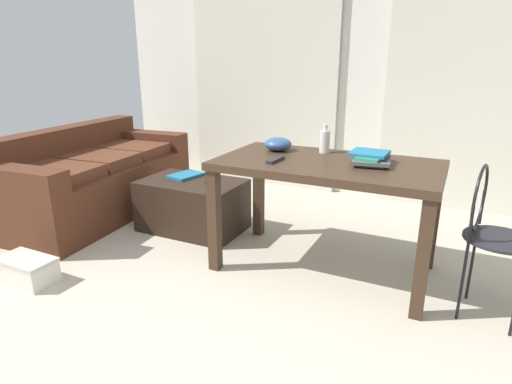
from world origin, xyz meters
TOP-DOWN VIEW (x-y plane):
  - ground_plane at (0.00, 1.17)m, footprint 7.54×7.54m
  - wall_back at (0.00, 3.14)m, footprint 5.49×0.10m
  - curtains at (0.00, 3.06)m, footprint 3.75×0.03m
  - couch at (-2.02, 1.51)m, footprint 1.02×1.89m
  - coffee_table at (-0.97, 1.56)m, footprint 0.81×0.52m
  - craft_table at (0.20, 1.37)m, footprint 1.39×0.77m
  - wire_chair at (1.14, 1.23)m, footprint 0.37×0.39m
  - bottle_near at (0.10, 1.61)m, footprint 0.07×0.07m
  - bowl at (-0.21, 1.54)m, footprint 0.19×0.19m
  - book_stack at (0.46, 1.43)m, footprint 0.26×0.32m
  - tv_remote_on_table at (-0.09, 1.23)m, footprint 0.05×0.18m
  - tv_remote_primary at (-0.81, 1.62)m, footprint 0.05×0.18m
  - magazine at (-1.09, 1.65)m, footprint 0.24×0.31m
  - shoebox at (-1.42, 0.36)m, footprint 0.37×0.21m

SIDE VIEW (x-z plane):
  - ground_plane at x=0.00m, z-range 0.00..0.00m
  - shoebox at x=-1.42m, z-range 0.00..0.16m
  - coffee_table at x=-0.97m, z-range 0.00..0.42m
  - couch at x=-2.02m, z-range -0.07..0.69m
  - magazine at x=-1.09m, z-range 0.42..0.44m
  - tv_remote_primary at x=-0.81m, z-range 0.42..0.44m
  - wire_chair at x=1.14m, z-range 0.11..0.95m
  - craft_table at x=0.20m, z-range 0.27..1.01m
  - tv_remote_on_table at x=-0.09m, z-range 0.74..0.76m
  - book_stack at x=0.46m, z-range 0.74..0.82m
  - bowl at x=-0.21m, z-range 0.74..0.83m
  - bottle_near at x=0.10m, z-range 0.72..0.92m
  - curtains at x=0.00m, z-range 0.00..2.34m
  - wall_back at x=0.00m, z-range 0.00..2.59m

